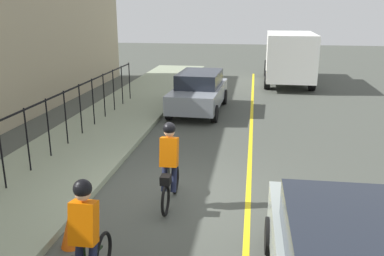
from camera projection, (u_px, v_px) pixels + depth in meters
The scene contains 9 objects.
ground_plane at pixel (177, 194), 9.30m from camera, with size 80.00×80.00×0.00m, color #444841.
lane_line_centre at pixel (248, 198), 9.07m from camera, with size 36.00×0.12×0.01m, color yellow.
sidewalk at pixel (37, 181), 9.76m from camera, with size 40.00×3.20×0.15m, color gray.
iron_fence at pixel (37, 123), 10.44m from camera, with size 16.00×0.04×1.60m.
cyclist_lead at pixel (170, 165), 8.52m from camera, with size 1.71×0.36×1.83m.
cyclist_follow at pixel (86, 241), 5.75m from camera, with size 1.71×0.36×1.83m.
parked_sedan_rear at pixel (199, 91), 16.49m from camera, with size 4.47×2.07×1.58m.
box_truck_background at pixel (289, 55), 22.40m from camera, with size 6.75×2.64×2.78m.
traffic_cone_near at pixel (70, 230), 7.15m from camera, with size 0.36×0.36×0.65m, color #E7580F.
Camera 1 is at (-8.36, -1.60, 4.05)m, focal length 38.41 mm.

